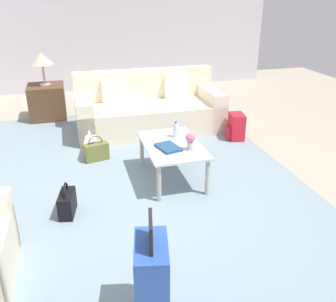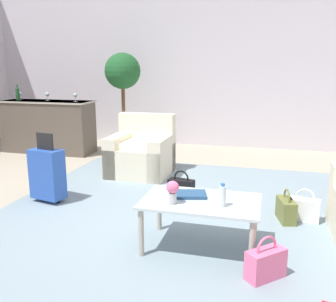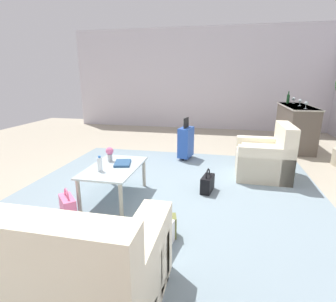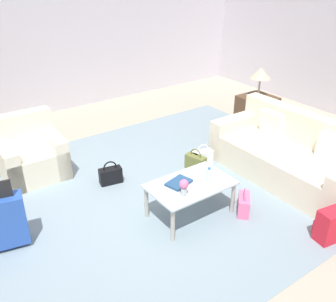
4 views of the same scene
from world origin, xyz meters
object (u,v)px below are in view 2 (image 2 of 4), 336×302
object	(u,v)px
handbag_white	(304,209)
wine_glass_leftmost	(20,94)
bar_console	(48,126)
wine_glass_right_of_centre	(75,96)
flower_vase	(173,190)
wine_glass_left_of_centre	(47,95)
suitcase_blue	(47,173)
handbag_black	(181,188)
water_bottle	(222,196)
potted_ficus	(123,81)
armchair	(142,154)
coffee_table	(201,207)
handbag_pink	(266,263)
handbag_olive	(286,209)
coffee_table_book	(189,194)
wine_bottle_green	(18,94)

from	to	relation	value
handbag_white	wine_glass_leftmost	bearing A→B (deg)	156.18
bar_console	wine_glass_right_of_centre	size ratio (longest dim) A/B	11.41
flower_vase	wine_glass_right_of_centre	size ratio (longest dim) A/B	1.33
wine_glass_left_of_centre	suitcase_blue	world-z (taller)	wine_glass_left_of_centre
wine_glass_right_of_centre	suitcase_blue	distance (m)	2.67
flower_vase	handbag_black	distance (m)	1.49
water_bottle	wine_glass_right_of_centre	bearing A→B (deg)	134.03
handbag_white	potted_ficus	xyz separation A→B (m)	(-3.16, 2.80, 1.20)
armchair	flower_vase	world-z (taller)	armchair
coffee_table	suitcase_blue	bearing A→B (deg)	160.71
flower_vase	handbag_pink	size ratio (longest dim) A/B	0.57
coffee_table	water_bottle	world-z (taller)	water_bottle
handbag_olive	coffee_table_book	bearing A→B (deg)	-139.63
wine_glass_leftmost	handbag_pink	xyz separation A→B (m)	(4.68, -3.50, -0.96)
armchair	handbag_pink	world-z (taller)	armchair
potted_ficus	handbag_pink	bearing A→B (deg)	-55.62
wine_bottle_green	potted_ficus	bearing A→B (deg)	21.26
coffee_table	handbag_black	xyz separation A→B (m)	(-0.47, 1.24, -0.27)
armchair	suitcase_blue	distance (m)	1.63
handbag_pink	bar_console	bearing A→B (deg)	139.67
water_bottle	wine_bottle_green	world-z (taller)	wine_bottle_green
bar_console	wine_glass_leftmost	bearing A→B (deg)	176.53
handbag_pink	handbag_black	xyz separation A→B (m)	(-1.05, 1.61, 0.00)
armchair	potted_ficus	size ratio (longest dim) A/B	0.48
armchair	coffee_table	size ratio (longest dim) A/B	0.87
handbag_pink	handbag_white	bearing A→B (deg)	73.36
water_bottle	wine_glass_leftmost	size ratio (longest dim) A/B	1.32
coffee_table	wine_glass_left_of_centre	world-z (taller)	wine_glass_left_of_centre
wine_glass_right_of_centre	handbag_olive	bearing A→B (deg)	-31.66
wine_glass_leftmost	wine_glass_left_of_centre	size ratio (longest dim) A/B	1.00
coffee_table	suitcase_blue	size ratio (longest dim) A/B	1.22
armchair	coffee_table	world-z (taller)	armchair
wine_glass_left_of_centre	bar_console	bearing A→B (deg)	-90.00
wine_glass_right_of_centre	wine_bottle_green	xyz separation A→B (m)	(-1.13, -0.12, 0.01)
handbag_black	potted_ficus	world-z (taller)	potted_ficus
handbag_black	potted_ficus	bearing A→B (deg)	125.22
coffee_table_book	wine_glass_right_of_centre	distance (m)	4.15
coffee_table_book	wine_glass_left_of_centre	world-z (taller)	wine_glass_left_of_centre
wine_glass_left_of_centre	armchair	bearing A→B (deg)	-23.79
wine_bottle_green	potted_ficus	world-z (taller)	potted_ficus
suitcase_blue	flower_vase	bearing A→B (deg)	-25.53
potted_ficus	wine_glass_leftmost	bearing A→B (deg)	-163.50
coffee_table_book	wine_bottle_green	distance (m)	4.91
handbag_olive	handbag_white	world-z (taller)	same
water_bottle	wine_glass_left_of_centre	distance (m)	4.95
flower_vase	handbag_black	xyz separation A→B (m)	(-0.25, 1.39, -0.45)
flower_vase	handbag_white	bearing A→B (deg)	41.69
bar_console	wine_glass_leftmost	size ratio (longest dim) A/B	11.41
armchair	handbag_olive	distance (m)	2.47
armchair	water_bottle	size ratio (longest dim) A/B	4.40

